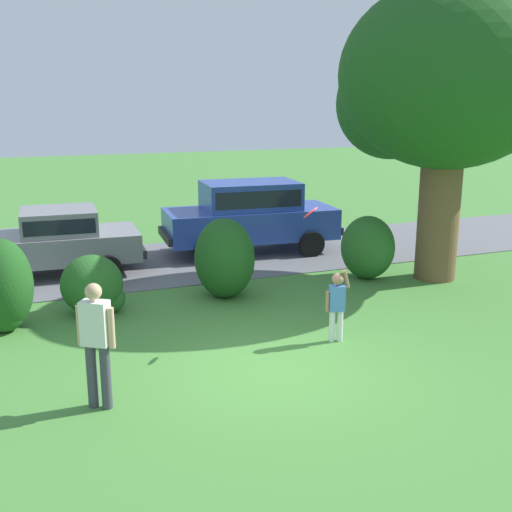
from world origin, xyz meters
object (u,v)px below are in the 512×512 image
parked_sedan (51,240)px  oak_tree_large (446,85)px  child_thrower (337,301)px  frisbee (311,212)px  adult_onlooker (96,339)px  parked_suv (250,213)px

parked_sedan → oak_tree_large: bearing=-22.1°
child_thrower → frisbee: 1.58m
child_thrower → adult_onlooker: adult_onlooker is taller
parked_suv → frisbee: frisbee is taller
parked_sedan → adult_onlooker: adult_onlooker is taller
parked_sedan → frisbee: size_ratio=14.37×
frisbee → oak_tree_large: bearing=29.4°
parked_sedan → parked_suv: 5.16m
oak_tree_large → parked_suv: bearing=130.1°
oak_tree_large → parked_sedan: oak_tree_large is taller
parked_suv → parked_sedan: bearing=-175.9°
oak_tree_large → frisbee: oak_tree_large is taller
frisbee → adult_onlooker: bearing=-162.1°
parked_suv → child_thrower: 6.58m
oak_tree_large → child_thrower: (-4.07, -2.77, -3.61)m
child_thrower → oak_tree_large: bearing=34.3°
child_thrower → adult_onlooker: (-4.09, -0.94, 0.27)m
oak_tree_large → adult_onlooker: bearing=-155.5°
parked_suv → child_thrower: size_ratio=3.75×
parked_sedan → child_thrower: (4.22, -6.14, -0.13)m
parked_sedan → frisbee: frisbee is taller
oak_tree_large → adult_onlooker: (-8.16, -3.71, -3.35)m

